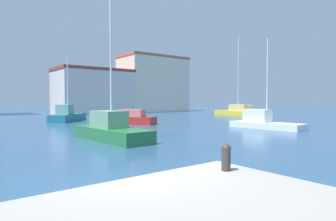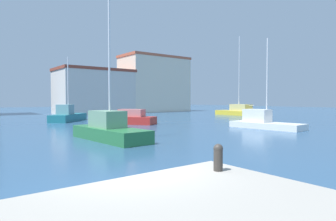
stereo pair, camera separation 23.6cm
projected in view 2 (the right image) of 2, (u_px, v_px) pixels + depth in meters
water at (158, 122)px, 31.97m from camera, size 160.00×160.00×0.00m
mooring_bollard at (218, 156)px, 6.63m from camera, size 0.22×0.22×0.63m
sailboat_white_outer_mooring at (263, 122)px, 25.42m from camera, size 2.64×6.46×7.88m
motorboat_red_mid_harbor at (125, 119)px, 30.09m from camera, size 5.37×6.77×1.54m
sailboat_teal_distant_north at (68, 116)px, 33.70m from camera, size 5.61×5.80×7.54m
sailboat_yellow_inner_mooring at (239, 111)px, 46.23m from camera, size 2.58×8.61×12.68m
sailboat_green_center_channel at (109, 129)px, 18.03m from camera, size 2.45×6.59×10.49m
warehouse_block at (94, 91)px, 52.68m from camera, size 13.26×8.39×8.10m
waterfront_apartments at (154, 84)px, 60.29m from camera, size 13.90×7.59×11.52m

